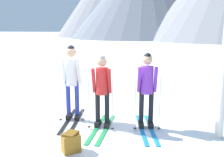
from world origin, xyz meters
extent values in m
plane|color=white|center=(0.00, 0.00, 0.00)|extent=(400.00, 400.00, 0.00)
cube|color=black|center=(-0.52, -0.05, 0.01)|extent=(0.60, 1.68, 0.02)
cube|color=black|center=(-0.73, -0.12, 0.01)|extent=(0.60, 1.68, 0.02)
cube|color=black|center=(-0.55, 0.04, 0.08)|extent=(0.18, 0.28, 0.12)
cylinder|color=#2D389E|center=(-0.55, 0.04, 0.56)|extent=(0.11, 0.11, 0.89)
cube|color=black|center=(-0.76, -0.02, 0.08)|extent=(0.18, 0.28, 0.12)
cylinder|color=#2D389E|center=(-0.76, -0.02, 0.56)|extent=(0.11, 0.11, 0.89)
cylinder|color=white|center=(-0.66, 0.01, 1.22)|extent=(0.28, 0.28, 0.66)
sphere|color=tan|center=(-0.66, 0.01, 1.71)|extent=(0.24, 0.24, 0.24)
sphere|color=black|center=(-0.66, 0.01, 1.78)|extent=(0.18, 0.18, 0.18)
cylinder|color=white|center=(-0.47, 0.01, 1.24)|extent=(0.14, 0.22, 0.63)
cylinder|color=white|center=(-0.81, -0.10, 1.24)|extent=(0.14, 0.22, 0.63)
cylinder|color=#A5A5AD|center=(-0.34, -0.08, 0.66)|extent=(0.02, 0.02, 1.33)
cylinder|color=black|center=(-0.34, -0.08, 0.06)|extent=(0.07, 0.07, 0.01)
cylinder|color=#A5A5AD|center=(-0.86, -0.24, 0.66)|extent=(0.02, 0.02, 1.33)
cylinder|color=black|center=(-0.86, -0.24, 0.06)|extent=(0.07, 0.07, 0.01)
cube|color=#384C99|center=(-0.71, 0.17, 1.25)|extent=(0.30, 0.23, 0.36)
cube|color=green|center=(0.35, -0.27, 0.01)|extent=(0.38, 1.74, 0.02)
cube|color=green|center=(0.14, -0.30, 0.01)|extent=(0.38, 1.74, 0.02)
cube|color=black|center=(0.34, -0.17, 0.08)|extent=(0.15, 0.27, 0.12)
cylinder|color=black|center=(0.34, -0.17, 0.52)|extent=(0.11, 0.11, 0.80)
cube|color=black|center=(0.12, -0.20, 0.08)|extent=(0.15, 0.27, 0.12)
cylinder|color=black|center=(0.12, -0.20, 0.52)|extent=(0.11, 0.11, 0.80)
cylinder|color=red|center=(0.23, -0.19, 1.10)|extent=(0.28, 0.28, 0.60)
sphere|color=tan|center=(0.23, -0.19, 1.54)|extent=(0.22, 0.22, 0.22)
sphere|color=gray|center=(0.23, -0.19, 1.60)|extent=(0.16, 0.16, 0.16)
cylinder|color=red|center=(0.42, -0.22, 1.11)|extent=(0.11, 0.21, 0.57)
cylinder|color=red|center=(0.06, -0.28, 1.11)|extent=(0.11, 0.21, 0.57)
cylinder|color=#A5A5AD|center=(0.53, -0.32, 0.60)|extent=(0.02, 0.02, 1.20)
cylinder|color=black|center=(0.53, -0.32, 0.06)|extent=(0.07, 0.07, 0.01)
cylinder|color=#A5A5AD|center=(-0.01, -0.41, 0.60)|extent=(0.02, 0.02, 1.20)
cylinder|color=black|center=(-0.01, -0.41, 0.06)|extent=(0.07, 0.07, 0.01)
cube|color=maroon|center=(0.20, -0.02, 1.13)|extent=(0.28, 0.20, 0.36)
cube|color=#1E84D1|center=(1.32, 0.09, 0.01)|extent=(0.71, 1.65, 0.02)
cube|color=#1E84D1|center=(1.11, 0.01, 0.01)|extent=(0.71, 1.65, 0.02)
cube|color=black|center=(1.28, 0.18, 0.08)|extent=(0.20, 0.28, 0.12)
cylinder|color=black|center=(1.28, 0.18, 0.53)|extent=(0.11, 0.11, 0.82)
cube|color=black|center=(1.07, 0.10, 0.08)|extent=(0.20, 0.28, 0.12)
cylinder|color=black|center=(1.07, 0.10, 0.53)|extent=(0.11, 0.11, 0.82)
cylinder|color=purple|center=(1.18, 0.14, 1.13)|extent=(0.28, 0.28, 0.62)
sphere|color=tan|center=(1.18, 0.14, 1.58)|extent=(0.22, 0.22, 0.22)
sphere|color=black|center=(1.18, 0.14, 1.65)|extent=(0.17, 0.17, 0.17)
cylinder|color=purple|center=(1.37, 0.15, 1.15)|extent=(0.15, 0.21, 0.59)
cylinder|color=purple|center=(1.03, 0.02, 1.15)|extent=(0.15, 0.21, 0.59)
cylinder|color=#A5A5AD|center=(1.49, 0.07, 0.62)|extent=(0.02, 0.02, 1.23)
cylinder|color=black|center=(1.49, 0.07, 0.06)|extent=(0.07, 0.07, 0.01)
cylinder|color=#A5A5AD|center=(0.99, -0.12, 0.62)|extent=(0.02, 0.02, 1.23)
cylinder|color=black|center=(0.99, -0.12, 0.06)|extent=(0.07, 0.07, 0.01)
cube|color=#99661E|center=(1.12, 0.30, 1.16)|extent=(0.30, 0.24, 0.36)
cube|color=#99661E|center=(0.14, -1.47, 0.17)|extent=(0.39, 0.40, 0.34)
cube|color=brown|center=(0.14, -1.47, 0.36)|extent=(0.22, 0.28, 0.04)
camera|label=1|loc=(2.33, -5.14, 2.23)|focal=39.32mm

